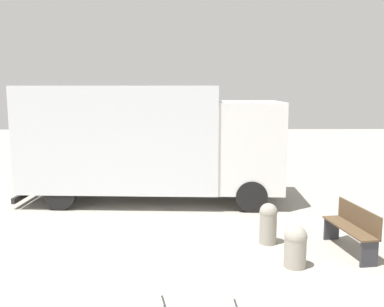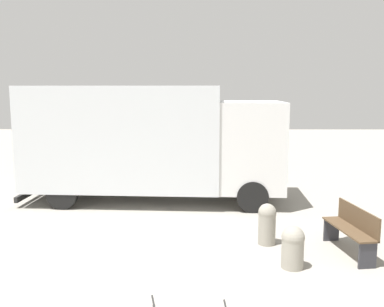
{
  "view_description": "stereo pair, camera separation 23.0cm",
  "coord_description": "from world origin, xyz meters",
  "views": [
    {
      "loc": [
        -0.39,
        -5.11,
        3.28
      ],
      "look_at": [
        -0.25,
        5.03,
        1.75
      ],
      "focal_mm": 40.0,
      "sensor_mm": 36.0,
      "label": 1
    },
    {
      "loc": [
        -0.16,
        -5.11,
        3.28
      ],
      "look_at": [
        -0.25,
        5.03,
        1.75
      ],
      "focal_mm": 40.0,
      "sensor_mm": 36.0,
      "label": 2
    }
  ],
  "objects": [
    {
      "name": "delivery_truck",
      "position": [
        -1.48,
        7.36,
        1.83
      ],
      "size": [
        7.6,
        2.91,
        3.37
      ],
      "rotation": [
        0.0,
        0.0,
        -0.05
      ],
      "color": "silver",
      "rests_on": "ground"
    },
    {
      "name": "bollard_near_bench",
      "position": [
        1.63,
        2.43,
        0.43
      ],
      "size": [
        0.43,
        0.43,
        0.8
      ],
      "color": "gray",
      "rests_on": "ground"
    },
    {
      "name": "bollard_far_bench",
      "position": [
        1.36,
        3.66,
        0.48
      ],
      "size": [
        0.38,
        0.38,
        0.89
      ],
      "color": "gray",
      "rests_on": "ground"
    },
    {
      "name": "park_bench",
      "position": [
        2.98,
        3.15,
        0.53
      ],
      "size": [
        0.61,
        1.63,
        0.95
      ],
      "rotation": [
        0.0,
        0.0,
        1.71
      ],
      "color": "brown",
      "rests_on": "ground"
    }
  ]
}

